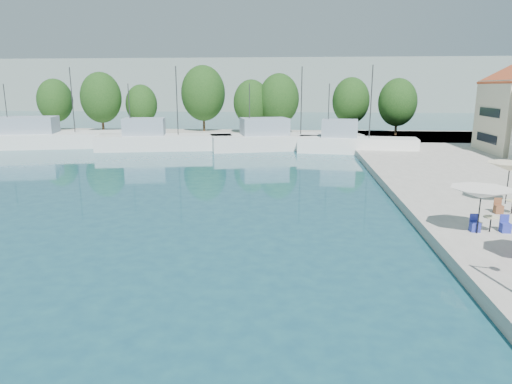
# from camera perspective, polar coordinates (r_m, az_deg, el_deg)

# --- Properties ---
(quay_far) EXTENTS (90.00, 16.00, 0.60)m
(quay_far) POSITION_cam_1_polar(r_m,az_deg,el_deg) (67.53, -1.24, 6.94)
(quay_far) COLOR #9C978D
(quay_far) RESTS_ON ground
(hill_west) EXTENTS (180.00, 40.00, 16.00)m
(hill_west) POSITION_cam_1_polar(r_m,az_deg,el_deg) (162.44, -5.39, 13.14)
(hill_west) COLOR gray
(hill_west) RESTS_ON ground
(hill_east) EXTENTS (140.00, 40.00, 12.00)m
(hill_east) POSITION_cam_1_polar(r_m,az_deg,el_deg) (184.22, 18.33, 11.91)
(hill_east) COLOR gray
(hill_east) RESTS_ON ground
(trawler_01) EXTENTS (23.01, 11.39, 10.20)m
(trawler_01) POSITION_cam_1_polar(r_m,az_deg,el_deg) (63.47, -24.12, 6.13)
(trawler_01) COLOR silver
(trawler_01) RESTS_ON ground
(trawler_02) EXTENTS (16.46, 7.22, 10.20)m
(trawler_02) POSITION_cam_1_polar(r_m,az_deg,el_deg) (56.54, -11.72, 6.28)
(trawler_02) COLOR silver
(trawler_02) RESTS_ON ground
(trawler_03) EXTENTS (18.78, 9.66, 10.20)m
(trawler_03) POSITION_cam_1_polar(r_m,az_deg,el_deg) (55.94, 3.33, 6.46)
(trawler_03) COLOR silver
(trawler_03) RESTS_ON ground
(trawler_04) EXTENTS (13.61, 4.90, 10.20)m
(trawler_04) POSITION_cam_1_polar(r_m,az_deg,el_deg) (53.78, 12.11, 5.93)
(trawler_04) COLOR white
(trawler_04) RESTS_ON ground
(tree_01) EXTENTS (5.51, 5.51, 8.15)m
(tree_01) POSITION_cam_1_polar(r_m,az_deg,el_deg) (81.47, -23.84, 10.43)
(tree_01) COLOR #3F2B19
(tree_01) RESTS_ON quay_far
(tree_02) EXTENTS (6.13, 6.13, 9.07)m
(tree_02) POSITION_cam_1_polar(r_m,az_deg,el_deg) (74.84, -18.81, 11.11)
(tree_02) COLOR #3F2B19
(tree_02) RESTS_ON quay_far
(tree_03) EXTENTS (4.88, 4.88, 7.22)m
(tree_03) POSITION_cam_1_polar(r_m,az_deg,el_deg) (74.93, -14.13, 10.58)
(tree_03) COLOR #3F2B19
(tree_03) RESTS_ON quay_far
(tree_04) EXTENTS (6.85, 6.85, 10.14)m
(tree_04) POSITION_cam_1_polar(r_m,az_deg,el_deg) (73.22, -6.61, 12.16)
(tree_04) COLOR #3F2B19
(tree_04) RESTS_ON quay_far
(tree_05) EXTENTS (5.35, 5.35, 7.93)m
(tree_05) POSITION_cam_1_polar(r_m,az_deg,el_deg) (69.16, -0.59, 11.14)
(tree_05) COLOR #3F2B19
(tree_05) RESTS_ON quay_far
(tree_06) EXTENTS (5.95, 5.95, 8.81)m
(tree_06) POSITION_cam_1_polar(r_m,az_deg,el_deg) (68.71, 2.87, 11.53)
(tree_06) COLOR #3F2B19
(tree_06) RESTS_ON quay_far
(tree_07) EXTENTS (5.60, 5.60, 8.29)m
(tree_07) POSITION_cam_1_polar(r_m,az_deg,el_deg) (71.93, 11.78, 11.11)
(tree_07) COLOR #3F2B19
(tree_07) RESTS_ON quay_far
(tree_08) EXTENTS (5.46, 5.46, 8.08)m
(tree_08) POSITION_cam_1_polar(r_m,az_deg,el_deg) (69.61, 17.27, 10.65)
(tree_08) COLOR #3F2B19
(tree_08) RESTS_ON quay_far
(umbrella_white) EXTENTS (2.87, 2.87, 2.22)m
(umbrella_white) POSITION_cam_1_polar(r_m,az_deg,el_deg) (23.76, 26.34, -0.13)
(umbrella_white) COLOR black
(umbrella_white) RESTS_ON quay_right
(umbrella_cream) EXTENTS (2.57, 2.57, 2.49)m
(umbrella_cream) POSITION_cam_1_polar(r_m,az_deg,el_deg) (30.66, 29.14, 2.76)
(umbrella_cream) COLOR black
(umbrella_cream) RESTS_ON quay_right
(cafe_table_02) EXTENTS (1.82, 0.70, 0.76)m
(cafe_table_02) POSITION_cam_1_polar(r_m,az_deg,el_deg) (24.67, 27.22, -3.82)
(cafe_table_02) COLOR black
(cafe_table_02) RESTS_ON quay_right
(cafe_table_03) EXTENTS (1.82, 0.70, 0.76)m
(cafe_table_03) POSITION_cam_1_polar(r_m,az_deg,el_deg) (28.75, 29.34, -1.83)
(cafe_table_03) COLOR black
(cafe_table_03) RESTS_ON quay_right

